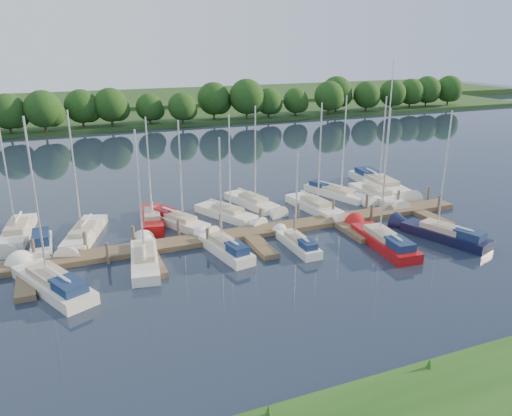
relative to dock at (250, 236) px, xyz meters
name	(u,v)px	position (x,y,z in m)	size (l,w,h in m)	color
ground	(291,278)	(0.00, -7.31, -0.20)	(260.00, 260.00, 0.00)	#171F2F
dock	(250,236)	(0.00, 0.00, 0.00)	(40.00, 6.00, 0.40)	brown
mooring_pilings	(245,227)	(0.00, 1.13, 0.40)	(38.24, 2.84, 2.00)	#473D33
far_shore	(124,117)	(0.00, 67.69, 0.10)	(180.00, 30.00, 0.60)	#1E3E18
distant_hill	(109,101)	(0.00, 92.69, 0.50)	(220.00, 40.00, 1.40)	#2D4C21
treeline	(127,105)	(-1.04, 54.49, 3.96)	(146.64, 9.85, 8.32)	#38281C
sailboat_n_0	(17,235)	(-16.84, 6.98, 0.08)	(2.72, 7.96, 10.20)	white
motorboat	(42,246)	(-15.07, 3.69, 0.15)	(1.50, 5.06, 1.65)	white
sailboat_n_2	(83,236)	(-12.09, 4.74, 0.07)	(4.14, 8.20, 10.36)	white
sailboat_n_3	(153,220)	(-6.38, 6.27, 0.07)	(2.78, 7.38, 9.40)	#9E0E10
sailboat_n_4	(180,223)	(-4.42, 4.64, 0.12)	(4.42, 6.92, 9.25)	white
sailboat_n_5	(228,215)	(-0.02, 5.03, 0.08)	(4.35, 7.10, 9.42)	white
sailboat_n_6	(254,204)	(3.22, 7.18, 0.07)	(3.43, 7.61, 9.67)	white
sailboat_n_7	(316,208)	(7.95, 3.84, 0.08)	(2.65, 7.96, 10.14)	white
sailboat_n_8	(338,194)	(12.08, 6.85, 0.11)	(4.20, 8.07, 10.21)	white
sailboat_n_9	(377,197)	(15.08, 4.65, 0.08)	(2.13, 8.00, 10.35)	white
sailboat_n_10	(381,185)	(17.81, 7.77, 0.12)	(3.49, 10.86, 13.54)	white
sailboat_s_0	(51,284)	(-14.52, -2.99, 0.13)	(5.08, 8.50, 11.14)	white
sailboat_s_1	(145,260)	(-8.46, -1.53, 0.08)	(2.72, 7.61, 9.74)	white
sailboat_s_2	(225,249)	(-2.76, -1.99, 0.14)	(2.63, 6.81, 8.91)	white
sailboat_s_3	(297,244)	(2.62, -3.06, 0.12)	(1.45, 5.80, 7.61)	white
sailboat_s_4	(382,241)	(8.75, -5.09, 0.13)	(2.55, 8.37, 10.69)	#9E0E10
sailboat_s_5	(442,235)	(13.83, -5.77, 0.14)	(4.01, 8.00, 10.36)	black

